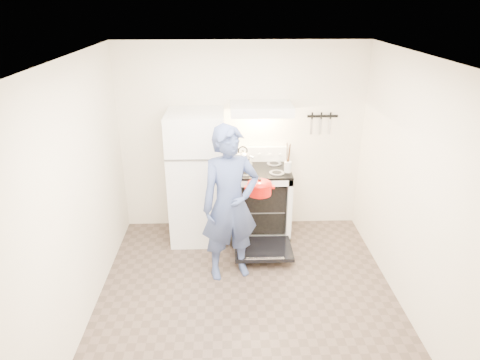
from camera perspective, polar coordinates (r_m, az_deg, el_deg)
The scene contains 15 objects.
floor at distance 4.67m, azimuth 1.08°, elevation -16.33°, with size 3.60×3.60×0.00m, color brown.
back_wall at distance 5.66m, azimuth 0.23°, elevation 5.52°, with size 3.20×0.02×2.50m, color white.
refrigerator at distance 5.48m, azimuth -5.71°, elevation 0.33°, with size 0.70×0.70×1.70m, color white.
stove_body at distance 5.67m, azimuth 2.67°, elevation -3.09°, with size 0.76×0.65×0.92m, color white.
cooktop at distance 5.48m, azimuth 2.76°, elevation 1.37°, with size 0.76×0.65×0.03m, color black.
backsplash at distance 5.70m, azimuth 2.56°, elevation 3.51°, with size 0.76×0.07×0.20m, color white.
oven_door at distance 5.32m, azimuth 3.10°, elevation -9.17°, with size 0.70×0.54×0.04m, color black.
oven_rack at distance 5.68m, azimuth 2.66°, elevation -3.27°, with size 0.60×0.52×0.01m, color gray.
range_hood at distance 5.31m, azimuth 2.85°, elevation 9.46°, with size 0.76×0.50×0.12m, color white.
knife_strip at distance 5.70m, azimuth 10.96°, elevation 8.36°, with size 0.40×0.02×0.03m, color black.
pizza_stone at distance 5.62m, azimuth 2.43°, elevation -3.40°, with size 0.37×0.37×0.02m, color #876445.
tea_kettle at distance 5.47m, azimuth 0.36°, elevation 3.10°, with size 0.23×0.19×0.28m, color silver, non-canonical shape.
utensil_jar at distance 5.30m, azimuth 6.39°, elevation 1.76°, with size 0.09×0.09×0.13m, color silver.
person at distance 4.66m, azimuth -1.33°, elevation -3.29°, with size 0.65×0.43×1.78m, color #364774.
dutch_oven at distance 4.98m, azimuth 2.61°, elevation -1.17°, with size 0.35×0.28×0.23m, color red, non-canonical shape.
Camera 1 is at (-0.21, -3.59, 2.97)m, focal length 32.00 mm.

